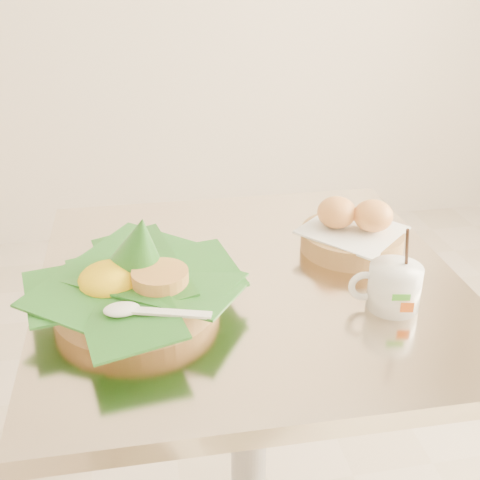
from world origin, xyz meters
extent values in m
cylinder|color=gray|center=(0.13, 0.03, 0.37)|extent=(0.07, 0.07, 0.69)
cube|color=beige|center=(0.13, 0.03, 0.73)|extent=(0.71, 0.71, 0.03)
cylinder|color=#A97E48|center=(-0.06, -0.02, 0.77)|extent=(0.26, 0.26, 0.04)
cone|color=#1D5F1B|center=(-0.05, -0.01, 0.85)|extent=(0.15, 0.16, 0.13)
ellipsoid|color=yellow|center=(-0.10, -0.02, 0.80)|extent=(0.10, 0.10, 0.05)
cylinder|color=#CC9347|center=(-0.03, -0.05, 0.81)|extent=(0.09, 0.09, 0.02)
cylinder|color=#A97E48|center=(0.33, 0.10, 0.77)|extent=(0.19, 0.19, 0.04)
cube|color=white|center=(0.33, 0.10, 0.79)|extent=(0.22, 0.22, 0.01)
ellipsoid|color=#CF6E2F|center=(0.30, 0.11, 0.82)|extent=(0.07, 0.07, 0.06)
ellipsoid|color=#CF6E2F|center=(0.36, 0.09, 0.82)|extent=(0.07, 0.07, 0.06)
cylinder|color=white|center=(0.33, -0.10, 0.78)|extent=(0.08, 0.08, 0.07)
torus|color=white|center=(0.28, -0.09, 0.79)|extent=(0.05, 0.02, 0.05)
cylinder|color=#503016|center=(0.33, -0.10, 0.82)|extent=(0.07, 0.07, 0.01)
cylinder|color=black|center=(0.34, -0.10, 0.84)|extent=(0.03, 0.03, 0.10)
cube|color=green|center=(0.32, -0.14, 0.79)|extent=(0.03, 0.01, 0.01)
cube|color=orange|center=(0.33, -0.14, 0.77)|extent=(0.02, 0.00, 0.02)
camera|label=1|loc=(-0.05, -0.83, 1.26)|focal=45.00mm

